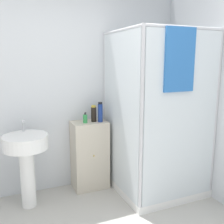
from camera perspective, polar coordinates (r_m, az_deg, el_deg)
name	(u,v)px	position (r m, az deg, el deg)	size (l,w,h in m)	color
wall_back	(51,91)	(3.29, -13.05, 4.43)	(6.40, 0.06, 2.50)	silver
shower_enclosure	(154,153)	(3.29, 9.14, -8.85)	(1.00, 1.03, 1.96)	white
vanity_cabinet	(90,155)	(3.40, -4.87, -9.28)	(0.44, 0.33, 0.87)	beige
sink	(26,154)	(3.04, -18.17, -8.72)	(0.48, 0.48, 0.96)	white
soap_dispenser	(85,119)	(3.21, -5.85, -1.44)	(0.05, 0.06, 0.13)	green
shampoo_bottle_tall_black	(94,114)	(3.26, -4.01, -0.37)	(0.07, 0.07, 0.20)	black
shampoo_bottle_blue	(100,112)	(3.23, -2.57, -0.07)	(0.06, 0.06, 0.25)	navy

